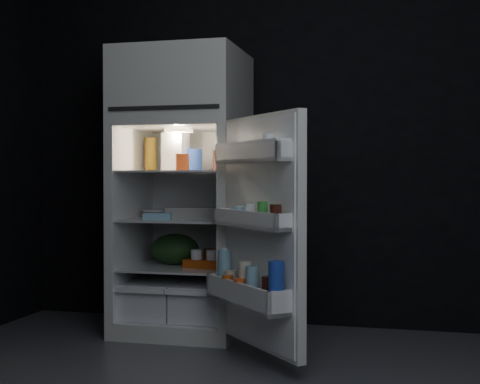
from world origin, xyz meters
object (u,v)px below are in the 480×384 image
(refrigerator, at_px, (184,182))
(yogurt_tray, at_px, (206,264))
(egg_carton, at_px, (191,213))
(milk_jug, at_px, (176,152))
(fridge_door, at_px, (258,234))

(refrigerator, xyz_separation_m, yogurt_tray, (0.18, -0.10, -0.50))
(yogurt_tray, bearing_deg, egg_carton, 164.86)
(refrigerator, bearing_deg, milk_jug, -148.30)
(fridge_door, xyz_separation_m, milk_jug, (-0.68, 0.63, 0.46))
(refrigerator, relative_size, milk_jug, 7.42)
(fridge_door, distance_m, yogurt_tray, 0.76)
(refrigerator, distance_m, egg_carton, 0.21)
(refrigerator, relative_size, yogurt_tray, 7.03)
(milk_jug, distance_m, yogurt_tray, 0.73)
(milk_jug, xyz_separation_m, yogurt_tray, (0.22, -0.07, -0.69))
(fridge_door, relative_size, milk_jug, 5.08)
(refrigerator, distance_m, yogurt_tray, 0.54)
(egg_carton, bearing_deg, milk_jug, 150.08)
(milk_jug, bearing_deg, refrigerator, 35.10)
(refrigerator, height_order, yogurt_tray, refrigerator)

